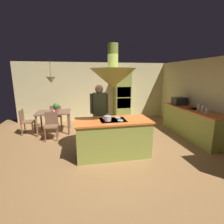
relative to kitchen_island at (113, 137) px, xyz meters
name	(u,v)px	position (x,y,z in m)	size (l,w,h in m)	color
ground	(111,151)	(0.00, 0.20, -0.47)	(8.16, 8.16, 0.00)	#9E7042
wall_back	(96,92)	(0.00, 3.65, 0.80)	(6.80, 0.10, 2.55)	beige
wall_right	(209,99)	(3.25, 0.60, 0.80)	(0.10, 7.20, 2.55)	beige
kitchen_island	(113,137)	(0.00, 0.00, 0.00)	(1.88, 0.88, 0.96)	#939E42
counter_run_right	(191,122)	(2.84, 0.80, 0.00)	(0.73, 2.62, 0.94)	#939E42
oven_tower	(122,97)	(1.10, 3.24, 0.60)	(0.66, 0.62, 2.13)	#939E42
dining_table	(54,114)	(-1.70, 2.10, 0.19)	(1.15, 0.85, 0.76)	brown
person_at_island	(99,111)	(-0.24, 0.71, 0.55)	(0.53, 0.24, 1.77)	tan
range_hood	(113,77)	(0.00, 0.00, 1.52)	(1.10, 1.10, 1.00)	#939E42
pendant_light_over_table	(51,80)	(-1.70, 2.10, 1.39)	(0.32, 0.32, 0.82)	beige
chair_facing_island	(51,124)	(-1.70, 1.45, 0.03)	(0.40, 0.40, 0.87)	brown
chair_by_back_wall	(56,114)	(-1.70, 2.75, 0.03)	(0.40, 0.40, 0.87)	brown
chair_at_corner	(25,120)	(-2.65, 2.10, 0.03)	(0.40, 0.40, 0.87)	brown
potted_plant_on_table	(56,107)	(-1.60, 2.07, 0.46)	(0.20, 0.20, 0.30)	#99382D
cup_on_table	(54,112)	(-1.66, 1.89, 0.33)	(0.07, 0.07, 0.09)	white
canister_flour	(207,111)	(2.84, 0.15, 0.54)	(0.13, 0.13, 0.15)	silver
canister_sugar	(203,109)	(2.84, 0.33, 0.57)	(0.10, 0.10, 0.21)	silver
canister_tea	(199,107)	(2.84, 0.51, 0.57)	(0.11, 0.11, 0.21)	#E0B78C
microwave_on_counter	(179,101)	(2.84, 1.57, 0.60)	(0.46, 0.36, 0.28)	#232326
cooking_pot_on_cooktop	(107,118)	(-0.16, -0.13, 0.54)	(0.18, 0.18, 0.12)	#B2B2B7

